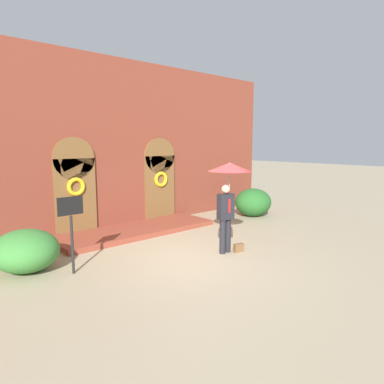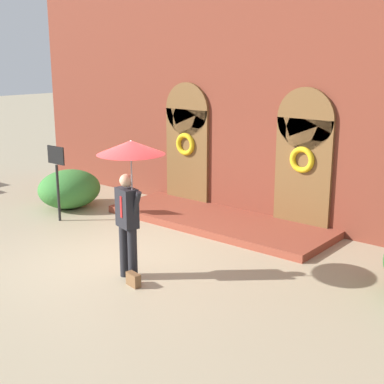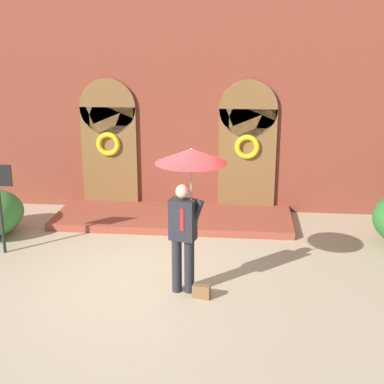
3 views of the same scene
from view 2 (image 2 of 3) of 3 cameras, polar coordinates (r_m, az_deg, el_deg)
name	(u,v)px [view 2 (image 2 of 3)]	position (r m, az deg, el deg)	size (l,w,h in m)	color
ground_plane	(116,264)	(9.86, -8.10, -7.62)	(80.00, 80.00, 0.00)	tan
building_facade	(248,101)	(12.36, 5.97, 9.68)	(14.00, 2.30, 5.60)	brown
person_with_umbrella	(130,168)	(8.63, -6.63, 2.57)	(1.10, 1.10, 2.36)	black
handbag	(133,279)	(8.90, -6.27, -9.26)	(0.28, 0.12, 0.22)	brown
sign_post	(57,171)	(12.34, -14.22, 2.20)	(0.56, 0.06, 1.72)	black
shrub_left	(69,189)	(13.56, -12.95, 0.33)	(1.43, 1.57, 0.94)	#387A33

